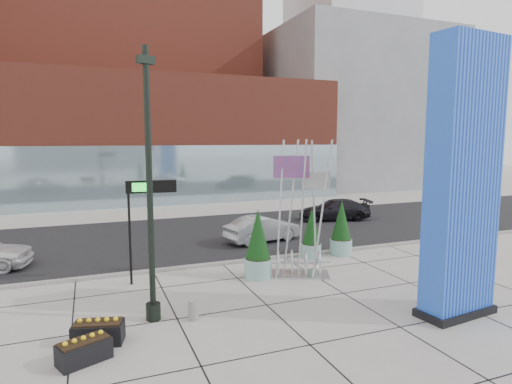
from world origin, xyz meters
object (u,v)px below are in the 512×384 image
object	(u,v)px
lamp_post	(150,212)
public_art_sculpture	(299,240)
overhead_street_sign	(147,195)
blue_pylon	(463,184)
car_silver_mid	(263,229)
concrete_bollard	(193,310)

from	to	relation	value
lamp_post	public_art_sculpture	bearing A→B (deg)	19.84
public_art_sculpture	overhead_street_sign	size ratio (longest dim) A/B	1.39
blue_pylon	overhead_street_sign	xyz separation A→B (m)	(-8.58, 6.67, -0.73)
lamp_post	car_silver_mid	world-z (taller)	lamp_post
concrete_bollard	car_silver_mid	xyz separation A→B (m)	(5.80, 8.54, 0.38)
public_art_sculpture	concrete_bollard	bearing A→B (deg)	-127.73
blue_pylon	concrete_bollard	bearing A→B (deg)	154.92
lamp_post	car_silver_mid	distance (m)	10.96
blue_pylon	car_silver_mid	size ratio (longest dim) A/B	2.03
blue_pylon	lamp_post	world-z (taller)	blue_pylon
concrete_bollard	blue_pylon	bearing A→B (deg)	-18.52
blue_pylon	lamp_post	distance (m)	9.49
overhead_street_sign	lamp_post	bearing A→B (deg)	-90.00
lamp_post	overhead_street_sign	world-z (taller)	lamp_post
lamp_post	concrete_bollard	size ratio (longest dim) A/B	12.98
overhead_street_sign	blue_pylon	bearing A→B (deg)	-32.12
lamp_post	car_silver_mid	bearing A→B (deg)	49.28
public_art_sculpture	overhead_street_sign	world-z (taller)	public_art_sculpture
lamp_post	overhead_street_sign	size ratio (longest dim) A/B	2.06
blue_pylon	public_art_sculpture	distance (m)	6.57
blue_pylon	car_silver_mid	xyz separation A→B (m)	(-2.00, 11.15, -3.44)
lamp_post	concrete_bollard	bearing A→B (deg)	-22.86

